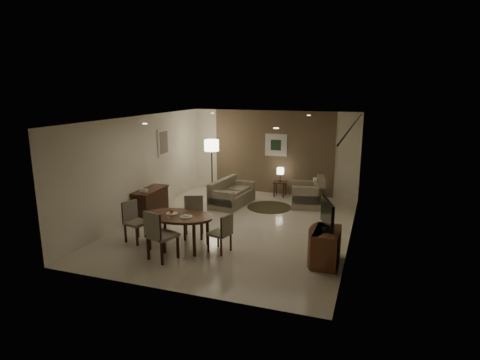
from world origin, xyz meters
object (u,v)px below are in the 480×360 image
at_px(chair_far, 193,218).
at_px(side_table, 280,189).
at_px(dining_table, 179,231).
at_px(chair_left, 137,222).
at_px(armchair, 308,192).
at_px(sofa, 232,193).
at_px(console_desk, 151,203).
at_px(floor_lamp, 212,168).
at_px(tv_cabinet, 327,247).
at_px(chair_right, 220,233).
at_px(chair_near, 162,235).

distance_m(chair_far, side_table, 4.32).
relative_size(dining_table, chair_left, 1.68).
relative_size(chair_left, armchair, 0.94).
xyz_separation_m(sofa, side_table, (1.11, 1.42, -0.14)).
height_order(console_desk, floor_lamp, floor_lamp).
bearing_deg(chair_far, tv_cabinet, -29.67).
height_order(chair_right, sofa, chair_right).
relative_size(tv_cabinet, chair_right, 1.06).
height_order(armchair, floor_lamp, floor_lamp).
xyz_separation_m(console_desk, chair_far, (1.79, -1.07, 0.10)).
xyz_separation_m(dining_table, chair_near, (-0.01, -0.67, 0.16)).
bearing_deg(chair_right, tv_cabinet, 109.48).
relative_size(console_desk, side_table, 2.50).
distance_m(chair_left, side_table, 5.30).
bearing_deg(side_table, sofa, -128.21).
xyz_separation_m(chair_far, side_table, (1.05, 4.19, -0.23)).
bearing_deg(chair_near, dining_table, -71.33).
distance_m(tv_cabinet, side_table, 5.06).
xyz_separation_m(chair_right, floor_lamp, (-1.95, 4.19, 0.48)).
height_order(tv_cabinet, chair_left, chair_left).
distance_m(tv_cabinet, dining_table, 3.16).
height_order(chair_near, chair_left, chair_near).
bearing_deg(chair_right, floor_lamp, -139.36).
height_order(chair_left, side_table, chair_left).
bearing_deg(dining_table, console_desk, 135.55).
distance_m(chair_left, sofa, 3.58).
relative_size(chair_far, armchair, 0.97).
height_order(side_table, floor_lamp, floor_lamp).
bearing_deg(sofa, chair_right, -157.05).
distance_m(tv_cabinet, chair_right, 2.23).
height_order(chair_far, chair_right, chair_far).
bearing_deg(armchair, tv_cabinet, 3.79).
height_order(console_desk, armchair, armchair).
distance_m(tv_cabinet, chair_left, 4.20).
bearing_deg(floor_lamp, chair_near, -78.52).
xyz_separation_m(tv_cabinet, chair_near, (-3.17, -0.87, 0.17)).
xyz_separation_m(dining_table, chair_far, (0.05, 0.63, 0.11)).
bearing_deg(floor_lamp, sofa, -40.04).
bearing_deg(dining_table, chair_left, -178.73).
distance_m(sofa, armchair, 2.23).
distance_m(tv_cabinet, chair_far, 3.14).
bearing_deg(chair_right, chair_near, -36.96).
relative_size(tv_cabinet, chair_far, 0.95).
height_order(dining_table, armchair, armchair).
height_order(chair_right, armchair, armchair).
distance_m(tv_cabinet, chair_near, 3.29).
relative_size(dining_table, chair_near, 1.48).
relative_size(chair_near, chair_left, 1.13).
height_order(sofa, armchair, armchair).
bearing_deg(tv_cabinet, dining_table, -176.36).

